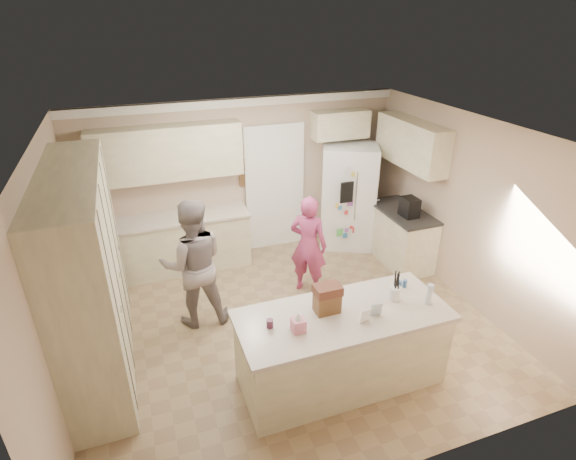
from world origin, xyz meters
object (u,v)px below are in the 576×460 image
object	(u,v)px
utensil_crock	(395,293)
teen_girl	(308,245)
island_base	(341,349)
tissue_box	(298,325)
teen_boy	(193,264)
coffee_maker	(409,207)
refrigerator	(348,197)
dollhouse_body	(327,303)

from	to	relation	value
utensil_crock	teen_girl	size ratio (longest dim) A/B	0.10
island_base	tissue_box	bearing A→B (deg)	-169.70
teen_boy	coffee_maker	bearing A→B (deg)	-170.73
island_base	teen_girl	size ratio (longest dim) A/B	1.46
island_base	tissue_box	xyz separation A→B (m)	(-0.55, -0.10, 0.56)
refrigerator	coffee_maker	xyz separation A→B (m)	(0.51, -1.07, 0.17)
island_base	dollhouse_body	xyz separation A→B (m)	(-0.15, 0.10, 0.60)
refrigerator	teen_boy	distance (m)	3.15
island_base	utensil_crock	size ratio (longest dim) A/B	14.67
coffee_maker	teen_boy	world-z (taller)	teen_boy
teen_girl	dollhouse_body	bearing A→B (deg)	113.96
coffee_maker	tissue_box	world-z (taller)	coffee_maker
dollhouse_body	teen_boy	xyz separation A→B (m)	(-1.17, 1.55, -0.15)
refrigerator	teen_girl	size ratio (longest dim) A/B	1.19
coffee_maker	teen_girl	xyz separation A→B (m)	(-1.70, -0.07, -0.31)
utensil_crock	teen_boy	xyz separation A→B (m)	(-1.97, 1.60, -0.12)
tissue_box	dollhouse_body	distance (m)	0.45
island_base	dollhouse_body	world-z (taller)	dollhouse_body
refrigerator	tissue_box	bearing A→B (deg)	-99.85
coffee_maker	utensil_crock	xyz separation A→B (m)	(-1.40, -1.85, -0.07)
teen_boy	teen_girl	xyz separation A→B (m)	(1.67, 0.18, -0.12)
island_base	teen_boy	xyz separation A→B (m)	(-1.32, 1.65, 0.44)
utensil_crock	dollhouse_body	size ratio (longest dim) A/B	0.58
coffee_maker	tissue_box	bearing A→B (deg)	-142.43
refrigerator	dollhouse_body	xyz separation A→B (m)	(-1.69, -2.87, 0.14)
coffee_maker	island_base	size ratio (longest dim) A/B	0.14
coffee_maker	tissue_box	distance (m)	3.28
refrigerator	teen_girl	xyz separation A→B (m)	(-1.20, -1.14, -0.14)
utensil_crock	refrigerator	bearing A→B (deg)	72.95
dollhouse_body	teen_girl	world-z (taller)	teen_girl
refrigerator	dollhouse_body	size ratio (longest dim) A/B	6.92
coffee_maker	teen_girl	size ratio (longest dim) A/B	0.20
teen_girl	coffee_maker	bearing A→B (deg)	-137.51
tissue_box	dollhouse_body	xyz separation A→B (m)	(0.40, 0.20, 0.04)
tissue_box	dollhouse_body	world-z (taller)	dollhouse_body
teen_boy	teen_girl	bearing A→B (deg)	-168.81
island_base	teen_girl	xyz separation A→B (m)	(0.35, 1.83, 0.32)
refrigerator	teen_boy	bearing A→B (deg)	-130.73
refrigerator	coffee_maker	size ratio (longest dim) A/B	6.00
teen_boy	tissue_box	bearing A→B (deg)	118.71
coffee_maker	utensil_crock	size ratio (longest dim) A/B	2.00
refrigerator	tissue_box	size ratio (longest dim) A/B	12.86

